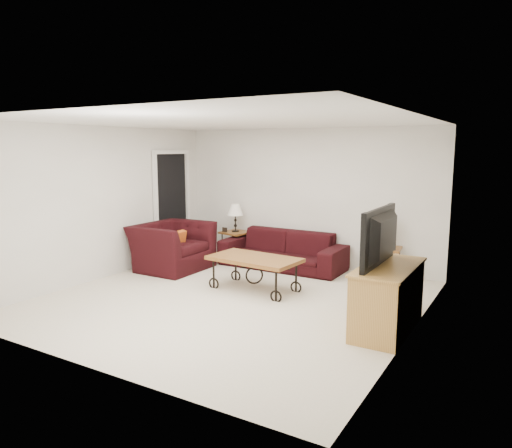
{
  "coord_description": "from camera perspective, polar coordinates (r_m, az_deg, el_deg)",
  "views": [
    {
      "loc": [
        3.64,
        -5.47,
        2.14
      ],
      "look_at": [
        0.0,
        0.7,
        1.0
      ],
      "focal_mm": 33.46,
      "sensor_mm": 36.0,
      "label": 1
    }
  ],
  "objects": [
    {
      "name": "throw_pillow",
      "position": [
        8.47,
        -9.45,
        -2.11
      ],
      "size": [
        0.1,
        0.37,
        0.37
      ],
      "primitive_type": "cube",
      "rotation": [
        0.0,
        0.0,
        1.57
      ],
      "color": "#CC671A",
      "rests_on": "armchair"
    },
    {
      "name": "coffee_table",
      "position": [
        7.29,
        -0.2,
        -5.94
      ],
      "size": [
        1.41,
        0.84,
        0.51
      ],
      "primitive_type": "cube",
      "rotation": [
        0.0,
        0.0,
        -0.08
      ],
      "color": "brown",
      "rests_on": "ground"
    },
    {
      "name": "ceiling",
      "position": [
        6.58,
        -3.17,
        12.17
      ],
      "size": [
        5.0,
        5.0,
        0.0
      ],
      "primitive_type": "plane",
      "color": "white",
      "rests_on": "wall_back"
    },
    {
      "name": "photo_frame_left",
      "position": [
        9.24,
        -3.76,
        -0.69
      ],
      "size": [
        0.11,
        0.01,
        0.09
      ],
      "primitive_type": "cube",
      "rotation": [
        0.0,
        0.0,
        0.0
      ],
      "color": "black",
      "rests_on": "side_table_left"
    },
    {
      "name": "television",
      "position": [
        5.73,
        15.6,
        -1.53
      ],
      "size": [
        0.15,
        1.17,
        0.67
      ],
      "primitive_type": "imported",
      "rotation": [
        0.0,
        0.0,
        -1.57
      ],
      "color": "black",
      "rests_on": "tv_stand"
    },
    {
      "name": "backpack",
      "position": [
        7.65,
        14.53,
        -5.87
      ],
      "size": [
        0.4,
        0.36,
        0.42
      ],
      "primitive_type": "ellipsoid",
      "rotation": [
        0.0,
        0.0,
        -0.43
      ],
      "color": "black",
      "rests_on": "ground"
    },
    {
      "name": "tv_stand",
      "position": [
        5.9,
        15.49,
        -8.53
      ],
      "size": [
        0.54,
        1.31,
        0.78
      ],
      "primitive_type": "cube",
      "color": "#BA8C45",
      "rests_on": "ground"
    },
    {
      "name": "wall_right",
      "position": [
        5.66,
        18.54,
        -0.47
      ],
      "size": [
        0.02,
        5.0,
        2.5
      ],
      "primitive_type": "cube",
      "color": "white",
      "rests_on": "ground"
    },
    {
      "name": "side_table_left",
      "position": [
        9.34,
        -2.46,
        -2.53
      ],
      "size": [
        0.57,
        0.57,
        0.54
      ],
      "primitive_type": "cube",
      "rotation": [
        0.0,
        0.0,
        -0.17
      ],
      "color": "brown",
      "rests_on": "ground"
    },
    {
      "name": "ground",
      "position": [
        6.91,
        -2.99,
        -9.01
      ],
      "size": [
        5.0,
        5.0,
        0.0
      ],
      "primitive_type": "plane",
      "color": "silver",
      "rests_on": "ground"
    },
    {
      "name": "side_table_right",
      "position": [
        8.16,
        15.15,
        -4.56
      ],
      "size": [
        0.55,
        0.55,
        0.53
      ],
      "primitive_type": "cube",
      "rotation": [
        0.0,
        0.0,
        0.13
      ],
      "color": "brown",
      "rests_on": "ground"
    },
    {
      "name": "photo_frame_right",
      "position": [
        7.91,
        16.0,
        -2.71
      ],
      "size": [
        0.11,
        0.02,
        0.09
      ],
      "primitive_type": "cube",
      "rotation": [
        0.0,
        0.0,
        -0.08
      ],
      "color": "black",
      "rests_on": "side_table_right"
    },
    {
      "name": "wall_back",
      "position": [
        8.81,
        5.96,
        3.19
      ],
      "size": [
        5.0,
        0.02,
        2.5
      ],
      "primitive_type": "cube",
      "color": "white",
      "rests_on": "ground"
    },
    {
      "name": "lamp_right",
      "position": [
        8.05,
        15.3,
        -0.88
      ],
      "size": [
        0.34,
        0.34,
        0.53
      ],
      "primitive_type": null,
      "rotation": [
        0.0,
        0.0,
        0.13
      ],
      "color": "black",
      "rests_on": "side_table_right"
    },
    {
      "name": "sofa",
      "position": [
        8.62,
        3.13,
        -3.1
      ],
      "size": [
        2.26,
        0.88,
        0.66
      ],
      "primitive_type": "imported",
      "color": "black",
      "rests_on": "ground"
    },
    {
      "name": "doorway",
      "position": [
        9.45,
        -10.04,
        2.09
      ],
      "size": [
        0.08,
        0.94,
        2.04
      ],
      "primitive_type": "cube",
      "color": "black",
      "rests_on": "ground"
    },
    {
      "name": "lamp_left",
      "position": [
        9.25,
        -2.48,
        0.74
      ],
      "size": [
        0.35,
        0.35,
        0.54
      ],
      "primitive_type": null,
      "rotation": [
        0.0,
        0.0,
        -0.17
      ],
      "color": "black",
      "rests_on": "side_table_left"
    },
    {
      "name": "armchair",
      "position": [
        8.63,
        -9.99,
        -2.67
      ],
      "size": [
        1.11,
        1.27,
        0.82
      ],
      "primitive_type": "imported",
      "rotation": [
        0.0,
        0.0,
        1.57
      ],
      "color": "black",
      "rests_on": "ground"
    },
    {
      "name": "wall_left",
      "position": [
        8.27,
        -17.68,
        2.43
      ],
      "size": [
        0.02,
        5.0,
        2.5
      ],
      "primitive_type": "cube",
      "color": "white",
      "rests_on": "ground"
    },
    {
      "name": "wall_front",
      "position": [
        4.78,
        -19.89,
        -2.21
      ],
      "size": [
        5.0,
        0.02,
        2.5
      ],
      "primitive_type": "cube",
      "color": "white",
      "rests_on": "ground"
    }
  ]
}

